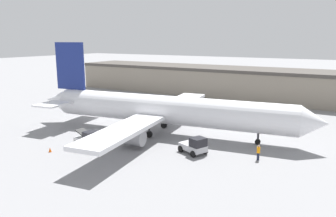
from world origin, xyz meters
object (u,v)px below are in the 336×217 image
airplane (161,109)px  safety_cone_near (50,150)px  ground_crew_worker (258,152)px  baggage_tug (194,146)px  belt_loader_truck (88,139)px

airplane → safety_cone_near: 15.72m
ground_crew_worker → baggage_tug: size_ratio=0.47×
ground_crew_worker → safety_cone_near: ground_crew_worker is taller
airplane → baggage_tug: (7.92, -5.26, -2.50)m
baggage_tug → safety_cone_near: bearing=-128.6°
safety_cone_near → belt_loader_truck: bearing=60.2°
ground_crew_worker → safety_cone_near: (-22.07, -10.16, -0.66)m
airplane → ground_crew_worker: 15.56m
baggage_tug → safety_cone_near: size_ratio=6.74×
baggage_tug → belt_loader_truck: (-12.75, -4.38, -0.01)m
airplane → safety_cone_near: size_ratio=76.69×
airplane → baggage_tug: size_ratio=11.37×
ground_crew_worker → baggage_tug: bearing=-160.1°
belt_loader_truck → safety_cone_near: (-2.29, -4.01, -0.69)m
baggage_tug → safety_cone_near: 17.24m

